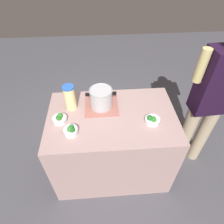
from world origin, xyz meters
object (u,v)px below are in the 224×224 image
object	(u,v)px
cooking_pot	(101,98)
person_cook	(209,102)
broccoli_bowl_front	(152,120)
lemonade_pitcher	(70,97)
broccoli_bowl_center	(60,119)
broccoli_bowl_back	(71,131)

from	to	relation	value
cooking_pot	person_cook	size ratio (longest dim) A/B	0.17
broccoli_bowl_front	person_cook	bearing A→B (deg)	16.23
lemonade_pitcher	person_cook	world-z (taller)	person_cook
broccoli_bowl_front	person_cook	size ratio (longest dim) A/B	0.08
broccoli_bowl_front	broccoli_bowl_center	size ratio (longest dim) A/B	1.04
cooking_pot	broccoli_bowl_back	world-z (taller)	cooking_pot
broccoli_bowl_center	broccoli_bowl_back	bearing A→B (deg)	-53.36
cooking_pot	broccoli_bowl_front	distance (m)	0.52
cooking_pot	broccoli_bowl_front	world-z (taller)	cooking_pot
broccoli_bowl_front	broccoli_bowl_center	bearing A→B (deg)	174.74
broccoli_bowl_center	person_cook	distance (m)	1.43
broccoli_bowl_center	person_cook	world-z (taller)	person_cook
broccoli_bowl_center	person_cook	xyz separation A→B (m)	(1.43, 0.10, 0.03)
lemonade_pitcher	broccoli_bowl_front	world-z (taller)	lemonade_pitcher
broccoli_bowl_back	person_cook	size ratio (longest dim) A/B	0.07
lemonade_pitcher	person_cook	distance (m)	1.34
lemonade_pitcher	broccoli_bowl_center	bearing A→B (deg)	-117.63
lemonade_pitcher	broccoli_bowl_back	size ratio (longest dim) A/B	2.06
broccoli_bowl_center	broccoli_bowl_back	world-z (taller)	broccoli_bowl_back
broccoli_bowl_center	broccoli_bowl_back	xyz separation A→B (m)	(0.11, -0.15, 0.01)
lemonade_pitcher	broccoli_bowl_back	bearing A→B (deg)	-86.31
broccoli_bowl_front	broccoli_bowl_back	bearing A→B (deg)	-173.94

